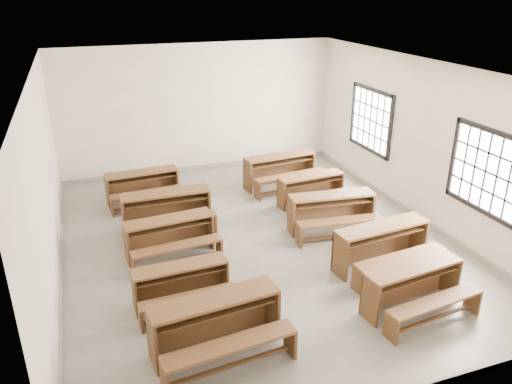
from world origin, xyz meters
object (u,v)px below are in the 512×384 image
object	(u,v)px
desk_set_8	(312,188)
desk_set_2	(170,234)
desk_set_6	(383,244)
desk_set_0	(217,321)
desk_set_1	(181,282)
desk_set_4	(143,185)
desk_set_7	(332,210)
desk_set_3	(167,208)
desk_set_5	(414,285)
desk_set_9	(281,168)

from	to	relation	value
desk_set_8	desk_set_2	bearing A→B (deg)	-164.73
desk_set_6	desk_set_0	bearing A→B (deg)	-167.12
desk_set_1	desk_set_2	size ratio (longest dim) A/B	0.89
desk_set_4	desk_set_0	bearing A→B (deg)	-91.74
desk_set_7	desk_set_8	distance (m)	1.29
desk_set_3	desk_set_0	bearing A→B (deg)	-89.74
desk_set_7	desk_set_8	size ratio (longest dim) A/B	1.15
desk_set_1	desk_set_3	xyz separation A→B (m)	(0.25, 2.57, 0.07)
desk_set_5	desk_set_8	bearing A→B (deg)	79.97
desk_set_5	desk_set_6	size ratio (longest dim) A/B	0.93
desk_set_6	desk_set_8	world-z (taller)	desk_set_6
desk_set_4	desk_set_6	size ratio (longest dim) A/B	0.91
desk_set_0	desk_set_5	world-z (taller)	desk_set_0
desk_set_0	desk_set_8	distance (m)	5.05
desk_set_5	desk_set_8	world-z (taller)	desk_set_5
desk_set_0	desk_set_2	bearing A→B (deg)	86.65
desk_set_3	desk_set_5	size ratio (longest dim) A/B	1.04
desk_set_1	desk_set_9	bearing A→B (deg)	48.19
desk_set_1	desk_set_6	bearing A→B (deg)	-3.98
desk_set_0	desk_set_6	size ratio (longest dim) A/B	1.01
desk_set_1	desk_set_8	size ratio (longest dim) A/B	0.95
desk_set_9	desk_set_8	bearing A→B (deg)	-84.54
desk_set_3	desk_set_6	world-z (taller)	desk_set_3
desk_set_1	desk_set_5	distance (m)	3.45
desk_set_6	desk_set_9	bearing A→B (deg)	87.35
desk_set_3	desk_set_4	size ratio (longest dim) A/B	1.06
desk_set_4	desk_set_9	distance (m)	3.22
desk_set_0	desk_set_2	size ratio (longest dim) A/B	1.11
desk_set_3	desk_set_4	distance (m)	1.52
desk_set_1	desk_set_5	xyz separation A→B (m)	(3.20, -1.29, 0.04)
desk_set_7	desk_set_6	bearing A→B (deg)	-77.25
desk_set_2	desk_set_1	bearing A→B (deg)	-99.64
desk_set_7	desk_set_8	xyz separation A→B (m)	(0.18, 1.28, -0.05)
desk_set_0	desk_set_3	distance (m)	3.75
desk_set_5	desk_set_6	xyz separation A→B (m)	(0.23, 1.19, 0.03)
desk_set_2	desk_set_6	xyz separation A→B (m)	(3.31, -1.61, 0.04)
desk_set_4	desk_set_7	bearing A→B (deg)	-43.10
desk_set_2	desk_set_5	xyz separation A→B (m)	(3.08, -2.81, 0.00)
desk_set_3	desk_set_5	distance (m)	4.85
desk_set_0	desk_set_7	world-z (taller)	desk_set_0
desk_set_3	desk_set_7	bearing A→B (deg)	-20.02
desk_set_5	desk_set_9	size ratio (longest dim) A/B	0.92
desk_set_1	desk_set_0	bearing A→B (deg)	-81.97
desk_set_0	desk_set_7	xyz separation A→B (m)	(3.05, 2.61, -0.01)
desk_set_4	desk_set_8	xyz separation A→B (m)	(3.46, -1.36, -0.02)
desk_set_8	desk_set_1	bearing A→B (deg)	-146.18
desk_set_0	desk_set_5	bearing A→B (deg)	-7.43
desk_set_6	desk_set_7	size ratio (longest dim) A/B	1.01
desk_set_4	desk_set_5	distance (m)	6.24
desk_set_4	desk_set_9	size ratio (longest dim) A/B	0.90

